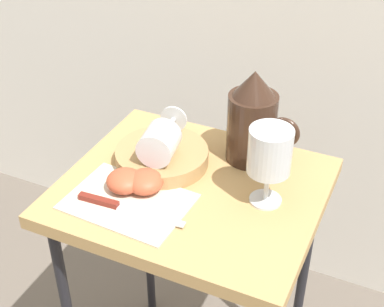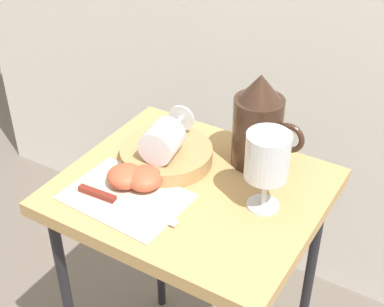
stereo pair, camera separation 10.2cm
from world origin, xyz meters
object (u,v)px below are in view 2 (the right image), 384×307
(table, at_px, (192,213))
(knife, at_px, (112,200))
(basket_tray, at_px, (166,155))
(apple_half_left, at_px, (125,176))
(pitcher, at_px, (258,129))
(wine_glass_tipped_near, at_px, (163,140))
(wine_glass_upright, at_px, (267,160))
(apple_half_right, at_px, (145,178))

(table, distance_m, knife, 0.19)
(basket_tray, bearing_deg, apple_half_left, -101.75)
(pitcher, relative_size, wine_glass_tipped_near, 1.39)
(wine_glass_upright, bearing_deg, apple_half_left, -161.98)
(pitcher, bearing_deg, wine_glass_tipped_near, -141.39)
(basket_tray, xyz_separation_m, pitcher, (0.17, 0.10, 0.07))
(wine_glass_upright, xyz_separation_m, apple_half_right, (-0.23, -0.07, -0.09))
(wine_glass_tipped_near, bearing_deg, wine_glass_upright, -0.95)
(table, bearing_deg, apple_half_right, -144.39)
(basket_tray, distance_m, pitcher, 0.20)
(pitcher, bearing_deg, basket_tray, -148.91)
(apple_half_left, xyz_separation_m, knife, (0.01, -0.06, -0.02))
(basket_tray, height_order, wine_glass_upright, wine_glass_upright)
(table, xyz_separation_m, wine_glass_tipped_near, (-0.08, 0.02, 0.15))
(wine_glass_upright, bearing_deg, pitcher, 121.37)
(wine_glass_upright, height_order, knife, wine_glass_upright)
(knife, bearing_deg, wine_glass_tipped_near, 81.04)
(basket_tray, height_order, knife, basket_tray)
(wine_glass_upright, bearing_deg, knife, -150.60)
(table, xyz_separation_m, apple_half_right, (-0.08, -0.06, 0.10))
(knife, bearing_deg, basket_tray, 85.47)
(wine_glass_upright, relative_size, wine_glass_tipped_near, 1.10)
(wine_glass_tipped_near, distance_m, apple_half_right, 0.09)
(wine_glass_tipped_near, distance_m, knife, 0.16)
(table, distance_m, wine_glass_tipped_near, 0.17)
(pitcher, height_order, apple_half_left, pitcher)
(table, height_order, wine_glass_tipped_near, wine_glass_tipped_near)
(knife, bearing_deg, wine_glass_upright, 29.40)
(pitcher, relative_size, knife, 0.93)
(pitcher, distance_m, apple_half_left, 0.29)
(apple_half_right, bearing_deg, table, 35.61)
(pitcher, xyz_separation_m, wine_glass_tipped_near, (-0.16, -0.12, -0.01))
(pitcher, xyz_separation_m, knife, (-0.18, -0.27, -0.08))
(apple_half_right, bearing_deg, knife, -110.80)
(basket_tray, xyz_separation_m, wine_glass_tipped_near, (0.01, -0.02, 0.06))
(wine_glass_upright, height_order, apple_half_right, wine_glass_upright)
(wine_glass_tipped_near, relative_size, knife, 0.67)
(wine_glass_upright, distance_m, apple_half_right, 0.26)
(pitcher, xyz_separation_m, wine_glass_upright, (0.08, -0.13, 0.03))
(apple_half_left, bearing_deg, basket_tray, 78.25)
(table, xyz_separation_m, basket_tray, (-0.09, 0.04, 0.09))
(wine_glass_upright, height_order, apple_half_left, wine_glass_upright)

